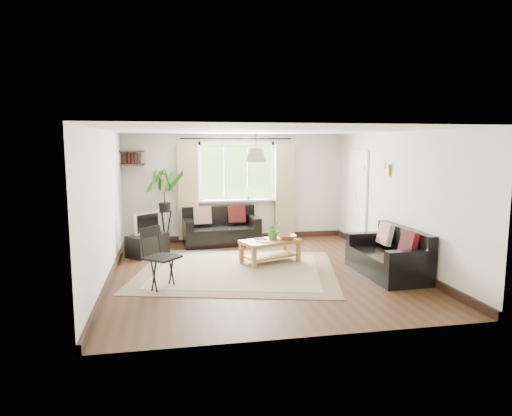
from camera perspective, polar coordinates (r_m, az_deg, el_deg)
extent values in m
plane|color=#301E10|center=(7.94, 0.55, -7.93)|extent=(5.50, 5.50, 0.00)
plane|color=white|center=(7.64, 0.57, 9.67)|extent=(5.50, 5.50, 0.00)
cube|color=beige|center=(10.39, -2.45, 2.59)|extent=(5.00, 0.02, 2.40)
cube|color=beige|center=(5.06, 6.76, -3.20)|extent=(5.00, 0.02, 2.40)
cube|color=beige|center=(7.61, -18.22, 0.21)|extent=(0.02, 5.50, 2.40)
cube|color=beige|center=(8.55, 17.23, 1.07)|extent=(0.02, 5.50, 2.40)
cube|color=beige|center=(7.97, -2.36, -7.80)|extent=(3.93, 3.59, 0.02)
cube|color=silver|center=(10.08, 12.50, 1.10)|extent=(0.06, 0.96, 2.06)
imported|color=#3D6D2B|center=(8.46, 2.16, -2.74)|extent=(0.41, 0.40, 0.35)
imported|color=#915B32|center=(8.48, 3.87, -3.63)|extent=(0.36, 0.36, 0.08)
imported|color=silver|center=(8.19, 0.53, -4.28)|extent=(0.26, 0.26, 0.02)
imported|color=#502520|center=(8.39, 0.14, -3.95)|extent=(0.23, 0.27, 0.02)
cube|color=black|center=(9.23, -13.38, -4.52)|extent=(0.87, 0.87, 0.42)
imported|color=#2D6023|center=(10.32, -0.98, 1.81)|extent=(0.14, 0.10, 0.27)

